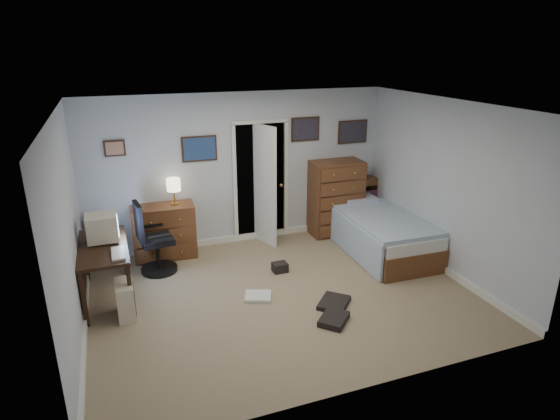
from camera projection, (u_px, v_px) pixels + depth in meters
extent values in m
cube|color=tan|center=(282.00, 295.00, 6.33)|extent=(5.00, 4.00, 0.02)
cube|color=#321F10|center=(102.00, 247.00, 6.00)|extent=(0.62, 1.32, 0.04)
cube|color=#321F10|center=(84.00, 300.00, 5.50)|extent=(0.05, 0.05, 0.72)
cube|color=#321F10|center=(130.00, 292.00, 5.67)|extent=(0.05, 0.05, 0.72)
cube|color=#321F10|center=(85.00, 257.00, 6.58)|extent=(0.05, 0.05, 0.72)
cube|color=#321F10|center=(124.00, 252.00, 6.76)|extent=(0.05, 0.05, 0.72)
cube|color=#321F10|center=(82.00, 274.00, 6.02)|extent=(0.04, 1.21, 0.51)
cube|color=beige|center=(102.00, 227.00, 6.07)|extent=(0.39, 0.37, 0.34)
cube|color=#8CB2F2|center=(118.00, 225.00, 6.13)|extent=(0.01, 0.28, 0.22)
cube|color=beige|center=(104.00, 240.00, 6.13)|extent=(0.26, 0.26, 0.02)
cube|color=beige|center=(118.00, 253.00, 5.74)|extent=(0.16, 0.41, 0.02)
cube|color=beige|center=(125.00, 300.00, 5.75)|extent=(0.21, 0.43, 0.45)
cube|color=black|center=(134.00, 298.00, 5.78)|extent=(0.01, 0.30, 0.35)
cylinder|color=black|center=(159.00, 269.00, 6.97)|extent=(0.59, 0.59, 0.06)
cylinder|color=black|center=(158.00, 255.00, 6.89)|extent=(0.07, 0.07, 0.41)
cube|color=black|center=(157.00, 240.00, 6.81)|extent=(0.50, 0.50, 0.08)
cube|color=black|center=(139.00, 222.00, 6.61)|extent=(0.11, 0.41, 0.56)
cube|color=black|center=(160.00, 237.00, 6.55)|extent=(0.31, 0.08, 0.04)
cube|color=black|center=(152.00, 225.00, 6.97)|extent=(0.31, 0.08, 0.04)
cube|color=maroon|center=(96.00, 240.00, 7.04)|extent=(0.17, 0.17, 0.82)
cube|color=brown|center=(164.00, 231.00, 7.33)|extent=(0.98, 0.53, 0.85)
cylinder|color=gold|center=(175.00, 204.00, 7.25)|extent=(0.13, 0.13, 0.02)
cylinder|color=gold|center=(174.00, 196.00, 7.21)|extent=(0.03, 0.03, 0.25)
cylinder|color=beige|center=(173.00, 185.00, 7.15)|extent=(0.22, 0.22, 0.19)
cube|color=black|center=(255.00, 178.00, 8.14)|extent=(0.90, 0.60, 2.00)
cube|color=white|center=(235.00, 185.00, 7.71)|extent=(0.06, 0.05, 2.00)
cube|color=white|center=(286.00, 180.00, 8.00)|extent=(0.06, 0.05, 2.00)
cube|color=white|center=(260.00, 122.00, 7.51)|extent=(0.96, 0.05, 0.06)
cube|color=white|center=(260.00, 184.00, 7.74)|extent=(0.31, 0.77, 2.00)
sphere|color=gold|center=(281.00, 185.00, 7.71)|extent=(0.06, 0.06, 0.06)
cube|color=brown|center=(335.00, 198.00, 8.20)|extent=(0.91, 0.55, 1.31)
cube|color=brown|center=(357.00, 203.00, 8.54)|extent=(1.04, 0.31, 0.93)
cube|color=black|center=(360.00, 195.00, 8.41)|extent=(0.95, 0.15, 0.31)
cube|color=maroon|center=(360.00, 197.00, 8.42)|extent=(0.83, 0.17, 0.23)
cube|color=brown|center=(380.00, 240.00, 7.61)|extent=(1.10, 2.11, 0.36)
cube|color=white|center=(382.00, 224.00, 7.52)|extent=(1.05, 2.07, 0.19)
cube|color=#628BB6|center=(385.00, 220.00, 7.39)|extent=(1.15, 1.80, 0.10)
cube|color=#628BB6|center=(353.00, 241.00, 7.32)|extent=(0.09, 1.77, 0.56)
cube|color=#707AB4|center=(359.00, 201.00, 8.16)|extent=(0.58, 0.41, 0.14)
cube|color=#331E11|center=(115.00, 148.00, 6.88)|extent=(0.30, 0.03, 0.24)
cube|color=#9E6056|center=(115.00, 148.00, 6.86)|extent=(0.25, 0.01, 0.19)
cube|color=#331E11|center=(199.00, 149.00, 7.32)|extent=(0.55, 0.03, 0.40)
cube|color=#160B4D|center=(200.00, 149.00, 7.30)|extent=(0.50, 0.01, 0.35)
cube|color=#331E11|center=(305.00, 129.00, 7.84)|extent=(0.50, 0.03, 0.40)
cube|color=black|center=(306.00, 129.00, 7.82)|extent=(0.45, 0.01, 0.35)
cube|color=#331E11|center=(353.00, 132.00, 8.16)|extent=(0.55, 0.03, 0.40)
cube|color=black|center=(353.00, 132.00, 8.15)|extent=(0.50, 0.01, 0.35)
cube|color=black|center=(334.00, 303.00, 6.06)|extent=(0.55, 0.55, 0.06)
cube|color=black|center=(280.00, 267.00, 6.94)|extent=(0.22, 0.18, 0.14)
cube|color=silver|center=(258.00, 296.00, 6.22)|extent=(0.42, 0.39, 0.05)
cube|color=black|center=(334.00, 319.00, 5.68)|extent=(0.48, 0.48, 0.08)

